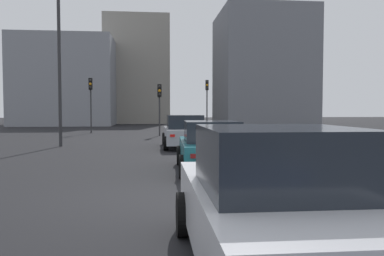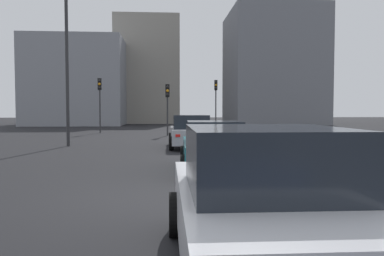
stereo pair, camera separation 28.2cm
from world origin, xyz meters
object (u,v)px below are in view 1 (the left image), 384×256
Objects in this scene: traffic_light_far_left at (207,94)px; traffic_light_near_left at (159,99)px; car_teal_left_second at (211,147)px; car_white_left_third at (274,203)px; car_silver_left_lead at (184,132)px; street_lamp_kerbside at (59,45)px; traffic_light_near_right at (91,94)px.

traffic_light_near_left is at bearing -24.55° from traffic_light_far_left.
car_white_left_third is at bearing 179.31° from car_teal_left_second.
car_silver_left_lead is 7.10m from car_teal_left_second.
street_lamp_kerbside is at bearing 79.71° from car_silver_left_lead.
street_lamp_kerbside reaches higher than car_teal_left_second.
traffic_light_near_right reaches higher than car_teal_left_second.
traffic_light_far_left reaches higher than traffic_light_near_left.
car_teal_left_second is 15.71m from traffic_light_near_left.
car_teal_left_second is 1.15× the size of traffic_light_near_left.
traffic_light_near_left is 8.68m from traffic_light_far_left.
traffic_light_near_right is 10.48m from traffic_light_far_left.
traffic_light_near_right is at bearing -60.56° from traffic_light_far_left.
traffic_light_near_left reaches higher than car_teal_left_second.
traffic_light_near_right is (3.28, 5.22, 0.45)m from traffic_light_near_left.
car_teal_left_second is at bearing -142.57° from street_lamp_kerbside.
car_silver_left_lead is at bearing -5.92° from traffic_light_far_left.
car_teal_left_second is 11.20m from street_lamp_kerbside.
traffic_light_far_left is at bearing -32.42° from street_lamp_kerbside.
traffic_light_near_right is 0.49× the size of street_lamp_kerbside.
street_lamp_kerbside is at bearing 21.49° from car_white_left_third.
car_silver_left_lead is at bearing -0.22° from car_white_left_third.
car_white_left_third is 16.97m from street_lamp_kerbside.
traffic_light_near_left is at bearing 55.22° from traffic_light_near_right.
car_teal_left_second is at bearing -178.00° from car_silver_left_lead.
car_silver_left_lead is 13.50m from traffic_light_near_right.
car_white_left_third is at bearing -158.82° from street_lamp_kerbside.
traffic_light_far_left reaches higher than traffic_light_near_right.
car_white_left_third is (-7.10, 0.35, 0.06)m from car_teal_left_second.
street_lamp_kerbside is at bearing 39.58° from car_teal_left_second.
car_silver_left_lead is 1.02× the size of traffic_light_near_right.
car_silver_left_lead is 1.04× the size of car_teal_left_second.
car_silver_left_lead is at bearing 3.94° from car_teal_left_second.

